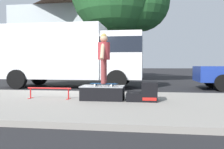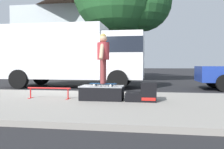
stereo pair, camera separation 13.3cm
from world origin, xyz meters
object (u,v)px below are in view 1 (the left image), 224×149
(skater_kid, at_px, (104,54))
(box_truck, at_px, (73,53))
(grind_rail, at_px, (49,90))
(skate_box, at_px, (103,92))
(kicker_ramp, at_px, (145,93))
(skateboard, at_px, (104,84))

(skater_kid, distance_m, box_truck, 5.45)
(grind_rail, relative_size, box_truck, 0.19)
(skate_box, xyz_separation_m, box_truck, (-2.39, 4.90, 1.37))
(skate_box, relative_size, kicker_ramp, 1.46)
(skateboard, bearing_deg, grind_rail, -179.09)
(skater_kid, bearing_deg, kicker_ramp, -1.52)
(kicker_ramp, bearing_deg, skate_box, 179.98)
(skate_box, bearing_deg, skater_kid, 46.43)
(skateboard, bearing_deg, box_truck, 116.46)
(skate_box, bearing_deg, skateboard, 46.43)
(skateboard, distance_m, skater_kid, 0.85)
(box_truck, bearing_deg, skateboard, -63.54)
(grind_rail, distance_m, skater_kid, 1.96)
(skateboard, xyz_separation_m, skater_kid, (0.00, -0.00, 0.85))
(grind_rail, xyz_separation_m, box_truck, (-0.78, 4.90, 1.34))
(skate_box, height_order, skateboard, skateboard)
(grind_rail, bearing_deg, box_truck, 99.05)
(skate_box, xyz_separation_m, skater_kid, (0.03, 0.03, 1.10))
(skate_box, distance_m, kicker_ramp, 1.20)
(skate_box, height_order, grind_rail, skate_box)
(skate_box, xyz_separation_m, grind_rail, (-1.61, 0.00, 0.03))
(kicker_ramp, xyz_separation_m, skateboard, (-1.17, 0.03, 0.24))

